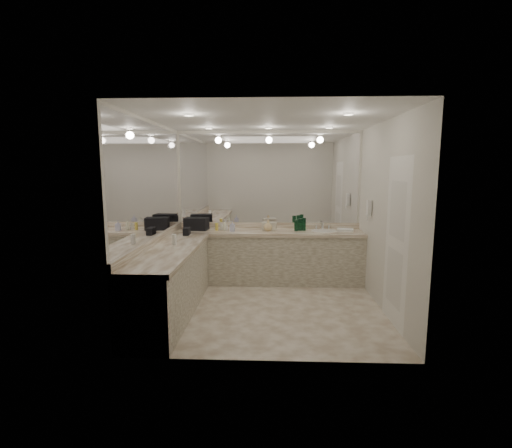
{
  "coord_description": "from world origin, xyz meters",
  "views": [
    {
      "loc": [
        0.04,
        -5.05,
        1.94
      ],
      "look_at": [
        -0.18,
        0.4,
        1.13
      ],
      "focal_mm": 26.0,
      "sensor_mm": 36.0,
      "label": 1
    }
  ],
  "objects_px": {
    "soap_bottle_c": "(268,225)",
    "wall_phone": "(369,208)",
    "hand_towel": "(345,230)",
    "sink": "(324,231)",
    "cream_cosmetic_case": "(269,226)",
    "soap_bottle_a": "(225,226)",
    "soap_bottle_b": "(232,226)",
    "black_toiletry_bag": "(196,223)"
  },
  "relations": [
    {
      "from": "sink",
      "to": "soap_bottle_a",
      "type": "distance_m",
      "value": 1.7
    },
    {
      "from": "black_toiletry_bag",
      "to": "soap_bottle_c",
      "type": "relative_size",
      "value": 2.05
    },
    {
      "from": "sink",
      "to": "black_toiletry_bag",
      "type": "bearing_deg",
      "value": 178.84
    },
    {
      "from": "black_toiletry_bag",
      "to": "hand_towel",
      "type": "relative_size",
      "value": 1.46
    },
    {
      "from": "black_toiletry_bag",
      "to": "soap_bottle_a",
      "type": "bearing_deg",
      "value": -8.36
    },
    {
      "from": "wall_phone",
      "to": "black_toiletry_bag",
      "type": "bearing_deg",
      "value": 169.0
    },
    {
      "from": "cream_cosmetic_case",
      "to": "soap_bottle_c",
      "type": "relative_size",
      "value": 1.25
    },
    {
      "from": "wall_phone",
      "to": "cream_cosmetic_case",
      "type": "distance_m",
      "value": 1.67
    },
    {
      "from": "cream_cosmetic_case",
      "to": "soap_bottle_a",
      "type": "distance_m",
      "value": 0.77
    },
    {
      "from": "soap_bottle_b",
      "to": "soap_bottle_c",
      "type": "xyz_separation_m",
      "value": [
        0.6,
        0.06,
        0.0
      ]
    },
    {
      "from": "hand_towel",
      "to": "soap_bottle_c",
      "type": "xyz_separation_m",
      "value": [
        -1.31,
        -0.02,
        0.07
      ]
    },
    {
      "from": "soap_bottle_a",
      "to": "soap_bottle_b",
      "type": "xyz_separation_m",
      "value": [
        0.14,
        -0.06,
        0.0
      ]
    },
    {
      "from": "wall_phone",
      "to": "soap_bottle_a",
      "type": "height_order",
      "value": "wall_phone"
    },
    {
      "from": "sink",
      "to": "soap_bottle_a",
      "type": "xyz_separation_m",
      "value": [
        -1.7,
        -0.03,
        0.09
      ]
    },
    {
      "from": "black_toiletry_bag",
      "to": "soap_bottle_b",
      "type": "xyz_separation_m",
      "value": [
        0.64,
        -0.13,
        -0.02
      ]
    },
    {
      "from": "wall_phone",
      "to": "black_toiletry_bag",
      "type": "height_order",
      "value": "wall_phone"
    },
    {
      "from": "soap_bottle_b",
      "to": "soap_bottle_c",
      "type": "bearing_deg",
      "value": 5.95
    },
    {
      "from": "cream_cosmetic_case",
      "to": "soap_bottle_a",
      "type": "bearing_deg",
      "value": -165.82
    },
    {
      "from": "soap_bottle_a",
      "to": "soap_bottle_b",
      "type": "bearing_deg",
      "value": -23.38
    },
    {
      "from": "hand_towel",
      "to": "soap_bottle_b",
      "type": "bearing_deg",
      "value": -177.57
    },
    {
      "from": "soap_bottle_a",
      "to": "soap_bottle_b",
      "type": "height_order",
      "value": "soap_bottle_b"
    },
    {
      "from": "wall_phone",
      "to": "soap_bottle_a",
      "type": "xyz_separation_m",
      "value": [
        -2.3,
        0.47,
        -0.36
      ]
    },
    {
      "from": "hand_towel",
      "to": "soap_bottle_c",
      "type": "relative_size",
      "value": 1.4
    },
    {
      "from": "sink",
      "to": "soap_bottle_b",
      "type": "xyz_separation_m",
      "value": [
        -1.56,
        -0.09,
        0.1
      ]
    },
    {
      "from": "black_toiletry_bag",
      "to": "soap_bottle_c",
      "type": "xyz_separation_m",
      "value": [
        1.24,
        -0.07,
        -0.02
      ]
    },
    {
      "from": "soap_bottle_b",
      "to": "wall_phone",
      "type": "bearing_deg",
      "value": -10.76
    },
    {
      "from": "wall_phone",
      "to": "black_toiletry_bag",
      "type": "distance_m",
      "value": 2.87
    },
    {
      "from": "soap_bottle_b",
      "to": "hand_towel",
      "type": "bearing_deg",
      "value": 2.43
    },
    {
      "from": "soap_bottle_c",
      "to": "black_toiletry_bag",
      "type": "bearing_deg",
      "value": 176.73
    },
    {
      "from": "cream_cosmetic_case",
      "to": "wall_phone",
      "type": "bearing_deg",
      "value": -9.62
    },
    {
      "from": "wall_phone",
      "to": "hand_towel",
      "type": "height_order",
      "value": "wall_phone"
    },
    {
      "from": "sink",
      "to": "cream_cosmetic_case",
      "type": "bearing_deg",
      "value": 177.94
    },
    {
      "from": "soap_bottle_b",
      "to": "black_toiletry_bag",
      "type": "bearing_deg",
      "value": 168.16
    },
    {
      "from": "black_toiletry_bag",
      "to": "cream_cosmetic_case",
      "type": "distance_m",
      "value": 1.26
    },
    {
      "from": "soap_bottle_c",
      "to": "wall_phone",
      "type": "bearing_deg",
      "value": -16.89
    },
    {
      "from": "hand_towel",
      "to": "wall_phone",
      "type": "bearing_deg",
      "value": -62.92
    },
    {
      "from": "soap_bottle_b",
      "to": "soap_bottle_c",
      "type": "relative_size",
      "value": 0.95
    },
    {
      "from": "soap_bottle_c",
      "to": "hand_towel",
      "type": "bearing_deg",
      "value": 0.8
    },
    {
      "from": "cream_cosmetic_case",
      "to": "soap_bottle_b",
      "type": "xyz_separation_m",
      "value": [
        -0.62,
        -0.12,
        0.02
      ]
    },
    {
      "from": "sink",
      "to": "cream_cosmetic_case",
      "type": "height_order",
      "value": "cream_cosmetic_case"
    },
    {
      "from": "wall_phone",
      "to": "soap_bottle_b",
      "type": "bearing_deg",
      "value": 169.24
    },
    {
      "from": "black_toiletry_bag",
      "to": "cream_cosmetic_case",
      "type": "bearing_deg",
      "value": -0.49
    }
  ]
}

